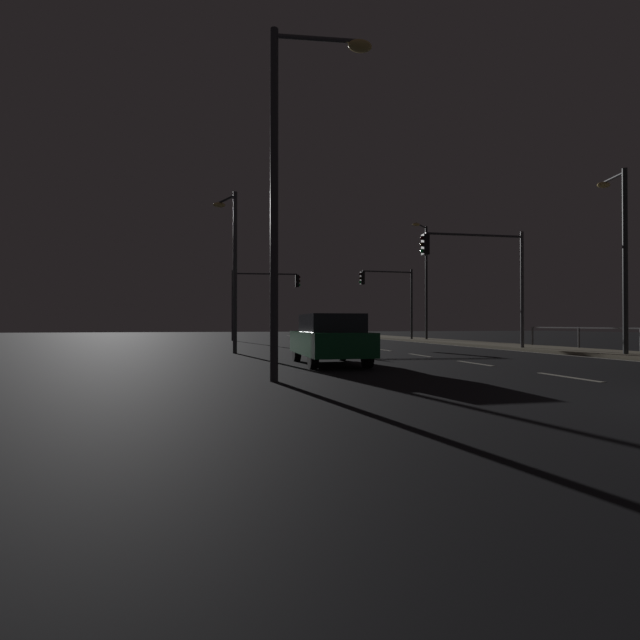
{
  "coord_description": "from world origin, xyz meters",
  "views": [
    {
      "loc": [
        -8.27,
        -4.38,
        1.26
      ],
      "look_at": [
        -1.67,
        23.48,
        1.52
      ],
      "focal_mm": 26.18,
      "sensor_mm": 36.0,
      "label": 1
    }
  ],
  "objects_px": {
    "traffic_light_far_left": "(389,289)",
    "street_lamp_far_end": "(290,170)",
    "traffic_light_near_right": "(479,263)",
    "traffic_light_far_right": "(263,290)",
    "car": "(330,338)",
    "street_lamp_mid_block": "(621,244)",
    "street_lamp_across_street": "(232,257)",
    "street_lamp_corner": "(425,271)"
  },
  "relations": [
    {
      "from": "car",
      "to": "traffic_light_far_left",
      "type": "distance_m",
      "value": 21.28
    },
    {
      "from": "traffic_light_far_left",
      "to": "street_lamp_far_end",
      "type": "bearing_deg",
      "value": -116.65
    },
    {
      "from": "traffic_light_near_right",
      "to": "traffic_light_far_right",
      "type": "bearing_deg",
      "value": 117.32
    },
    {
      "from": "street_lamp_corner",
      "to": "street_lamp_mid_block",
      "type": "bearing_deg",
      "value": -91.09
    },
    {
      "from": "traffic_light_far_left",
      "to": "traffic_light_near_right",
      "type": "height_order",
      "value": "traffic_light_near_right"
    },
    {
      "from": "street_lamp_across_street",
      "to": "car",
      "type": "bearing_deg",
      "value": -67.83
    },
    {
      "from": "traffic_light_near_right",
      "to": "street_lamp_far_end",
      "type": "xyz_separation_m",
      "value": [
        -10.66,
        -9.51,
        0.54
      ]
    },
    {
      "from": "traffic_light_far_right",
      "to": "traffic_light_near_right",
      "type": "bearing_deg",
      "value": -62.68
    },
    {
      "from": "street_lamp_mid_block",
      "to": "street_lamp_far_end",
      "type": "xyz_separation_m",
      "value": [
        -13.55,
        -4.45,
        0.34
      ]
    },
    {
      "from": "car",
      "to": "street_lamp_far_end",
      "type": "xyz_separation_m",
      "value": [
        -1.92,
        -3.95,
        3.86
      ]
    },
    {
      "from": "street_lamp_corner",
      "to": "street_lamp_across_street",
      "type": "relative_size",
      "value": 1.21
    },
    {
      "from": "traffic_light_near_right",
      "to": "street_lamp_corner",
      "type": "height_order",
      "value": "street_lamp_corner"
    },
    {
      "from": "car",
      "to": "traffic_light_far_right",
      "type": "distance_m",
      "value": 22.05
    },
    {
      "from": "car",
      "to": "traffic_light_far_right",
      "type": "relative_size",
      "value": 0.82
    },
    {
      "from": "street_lamp_corner",
      "to": "traffic_light_near_right",
      "type": "bearing_deg",
      "value": -104.66
    },
    {
      "from": "street_lamp_corner",
      "to": "traffic_light_far_right",
      "type": "bearing_deg",
      "value": 161.02
    },
    {
      "from": "traffic_light_far_right",
      "to": "street_lamp_across_street",
      "type": "relative_size",
      "value": 0.77
    },
    {
      "from": "car",
      "to": "street_lamp_corner",
      "type": "relative_size",
      "value": 0.52
    },
    {
      "from": "traffic_light_far_left",
      "to": "street_lamp_mid_block",
      "type": "height_order",
      "value": "street_lamp_mid_block"
    },
    {
      "from": "street_lamp_far_end",
      "to": "street_lamp_across_street",
      "type": "height_order",
      "value": "street_lamp_far_end"
    },
    {
      "from": "traffic_light_far_left",
      "to": "street_lamp_far_end",
      "type": "height_order",
      "value": "street_lamp_far_end"
    },
    {
      "from": "traffic_light_far_left",
      "to": "street_lamp_mid_block",
      "type": "xyz_separation_m",
      "value": [
        2.13,
        -18.29,
        0.42
      ]
    },
    {
      "from": "street_lamp_mid_block",
      "to": "street_lamp_far_end",
      "type": "bearing_deg",
      "value": -161.8
    },
    {
      "from": "traffic_light_near_right",
      "to": "street_lamp_mid_block",
      "type": "bearing_deg",
      "value": -60.32
    },
    {
      "from": "traffic_light_far_right",
      "to": "street_lamp_mid_block",
      "type": "relative_size",
      "value": 0.77
    },
    {
      "from": "traffic_light_far_left",
      "to": "traffic_light_near_right",
      "type": "xyz_separation_m",
      "value": [
        -0.75,
        -13.23,
        0.23
      ]
    },
    {
      "from": "car",
      "to": "street_lamp_across_street",
      "type": "height_order",
      "value": "street_lamp_across_street"
    },
    {
      "from": "traffic_light_far_left",
      "to": "street_lamp_far_end",
      "type": "xyz_separation_m",
      "value": [
        -11.42,
        -22.74,
        0.77
      ]
    },
    {
      "from": "traffic_light_near_right",
      "to": "street_lamp_far_end",
      "type": "height_order",
      "value": "street_lamp_far_end"
    },
    {
      "from": "street_lamp_across_street",
      "to": "street_lamp_far_end",
      "type": "bearing_deg",
      "value": -85.76
    },
    {
      "from": "street_lamp_corner",
      "to": "street_lamp_far_end",
      "type": "relative_size",
      "value": 1.09
    },
    {
      "from": "street_lamp_mid_block",
      "to": "street_lamp_across_street",
      "type": "height_order",
      "value": "street_lamp_mid_block"
    },
    {
      "from": "traffic_light_near_right",
      "to": "street_lamp_mid_block",
      "type": "distance_m",
      "value": 5.83
    },
    {
      "from": "street_lamp_across_street",
      "to": "traffic_light_far_left",
      "type": "bearing_deg",
      "value": 44.87
    },
    {
      "from": "car",
      "to": "traffic_light_far_left",
      "type": "relative_size",
      "value": 0.83
    },
    {
      "from": "street_lamp_mid_block",
      "to": "street_lamp_far_end",
      "type": "relative_size",
      "value": 0.9
    },
    {
      "from": "street_lamp_far_end",
      "to": "street_lamp_across_street",
      "type": "relative_size",
      "value": 1.11
    },
    {
      "from": "traffic_light_far_right",
      "to": "street_lamp_corner",
      "type": "relative_size",
      "value": 0.64
    },
    {
      "from": "traffic_light_far_left",
      "to": "traffic_light_far_right",
      "type": "bearing_deg",
      "value": 161.65
    },
    {
      "from": "car",
      "to": "street_lamp_far_end",
      "type": "bearing_deg",
      "value": -116.0
    },
    {
      "from": "street_lamp_mid_block",
      "to": "street_lamp_far_end",
      "type": "height_order",
      "value": "street_lamp_far_end"
    },
    {
      "from": "traffic_light_far_left",
      "to": "street_lamp_corner",
      "type": "bearing_deg",
      "value": -21.29
    }
  ]
}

